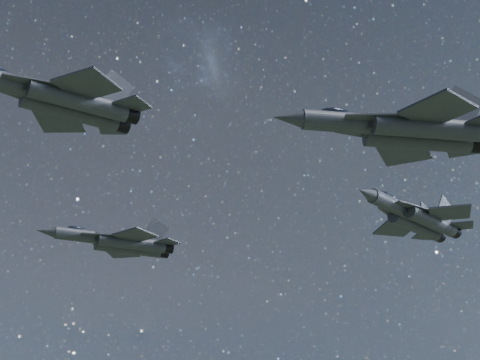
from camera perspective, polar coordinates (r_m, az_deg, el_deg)
jet_lead at (r=57.21m, az=-13.89°, el=6.14°), size 15.91×11.31×4.05m
jet_left at (r=86.83m, az=-9.36°, el=-4.78°), size 16.55×11.39×4.15m
jet_right at (r=57.03m, az=12.66°, el=3.84°), size 17.29×11.35×4.45m
jet_slot at (r=79.90m, az=13.48°, el=-2.85°), size 17.33×11.89×4.35m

